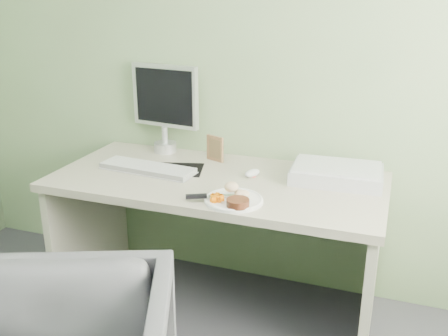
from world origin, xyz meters
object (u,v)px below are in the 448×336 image
(plate, at_px, (234,200))
(monitor, at_px, (165,103))
(desk, at_px, (217,212))
(scanner, at_px, (337,174))

(plate, xyz_separation_m, monitor, (-0.59, 0.56, 0.27))
(desk, height_order, scanner, scanner)
(plate, bearing_deg, monitor, 136.48)
(scanner, height_order, monitor, monitor)
(plate, bearing_deg, scanner, 46.50)
(plate, relative_size, scanner, 0.60)
(plate, height_order, monitor, monitor)
(monitor, bearing_deg, desk, -28.93)
(plate, distance_m, scanner, 0.55)
(scanner, bearing_deg, monitor, 168.15)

